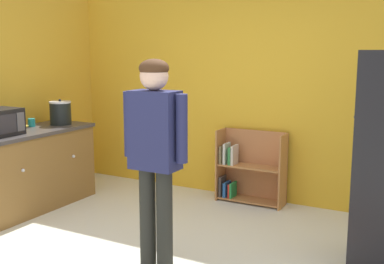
{
  "coord_description": "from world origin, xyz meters",
  "views": [
    {
      "loc": [
        1.91,
        -2.96,
        1.77
      ],
      "look_at": [
        0.02,
        0.52,
        1.09
      ],
      "focal_mm": 44.33,
      "sensor_mm": 36.0,
      "label": 1
    }
  ],
  "objects_px": {
    "banana_bunch": "(23,127)",
    "standing_person": "(155,146)",
    "crock_pot": "(60,113)",
    "teal_cup": "(32,123)",
    "bookshelf": "(247,170)",
    "kitchen_counter": "(3,177)"
  },
  "relations": [
    {
      "from": "kitchen_counter",
      "to": "bookshelf",
      "type": "distance_m",
      "value": 2.74
    },
    {
      "from": "banana_bunch",
      "to": "teal_cup",
      "type": "bearing_deg",
      "value": 106.94
    },
    {
      "from": "bookshelf",
      "to": "teal_cup",
      "type": "bearing_deg",
      "value": -151.54
    },
    {
      "from": "standing_person",
      "to": "banana_bunch",
      "type": "distance_m",
      "value": 2.34
    },
    {
      "from": "bookshelf",
      "to": "teal_cup",
      "type": "relative_size",
      "value": 8.95
    },
    {
      "from": "bookshelf",
      "to": "banana_bunch",
      "type": "bearing_deg",
      "value": -147.59
    },
    {
      "from": "banana_bunch",
      "to": "standing_person",
      "type": "bearing_deg",
      "value": -17.3
    },
    {
      "from": "kitchen_counter",
      "to": "crock_pot",
      "type": "height_order",
      "value": "crock_pot"
    },
    {
      "from": "bookshelf",
      "to": "teal_cup",
      "type": "distance_m",
      "value": 2.6
    },
    {
      "from": "kitchen_counter",
      "to": "crock_pot",
      "type": "distance_m",
      "value": 1.04
    },
    {
      "from": "standing_person",
      "to": "crock_pot",
      "type": "height_order",
      "value": "standing_person"
    },
    {
      "from": "kitchen_counter",
      "to": "crock_pot",
      "type": "xyz_separation_m",
      "value": [
        0.04,
        0.86,
        0.59
      ]
    },
    {
      "from": "standing_person",
      "to": "banana_bunch",
      "type": "bearing_deg",
      "value": 162.7
    },
    {
      "from": "standing_person",
      "to": "crock_pot",
      "type": "relative_size",
      "value": 5.57
    },
    {
      "from": "kitchen_counter",
      "to": "banana_bunch",
      "type": "relative_size",
      "value": 14.68
    },
    {
      "from": "bookshelf",
      "to": "standing_person",
      "type": "relative_size",
      "value": 0.5
    },
    {
      "from": "standing_person",
      "to": "teal_cup",
      "type": "distance_m",
      "value": 2.44
    },
    {
      "from": "crock_pot",
      "to": "teal_cup",
      "type": "distance_m",
      "value": 0.35
    },
    {
      "from": "bookshelf",
      "to": "banana_bunch",
      "type": "xyz_separation_m",
      "value": [
        -2.17,
        -1.38,
        0.55
      ]
    },
    {
      "from": "bookshelf",
      "to": "standing_person",
      "type": "xyz_separation_m",
      "value": [
        0.05,
        -2.08,
        0.67
      ]
    },
    {
      "from": "teal_cup",
      "to": "crock_pot",
      "type": "bearing_deg",
      "value": 56.57
    },
    {
      "from": "bookshelf",
      "to": "crock_pot",
      "type": "relative_size",
      "value": 2.76
    }
  ]
}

